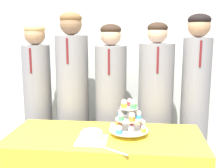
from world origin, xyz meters
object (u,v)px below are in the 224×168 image
Objects in this scene: cupcake_stand at (129,120)px; student_3 at (155,115)px; student_2 at (111,113)px; student_1 at (73,107)px; student_0 at (38,109)px; cake_knife at (105,147)px; round_cake at (92,135)px; student_4 at (194,109)px.

cupcake_stand is 0.18× the size of student_3.
student_1 is at bearing 180.00° from student_2.
cupcake_stand is at bearing -31.91° from student_0.
student_3 is at bearing 98.88° from cake_knife.
student_3 is (0.76, -0.00, -0.06)m from student_1.
round_cake is at bearing -150.09° from cupcake_stand.
student_3 is (0.36, 0.80, -0.01)m from cake_knife.
student_3 is at bearing 0.00° from student_2.
student_0 is at bearing 148.09° from cupcake_stand.
round_cake is 0.73× the size of cupcake_stand.
student_2 is at bearing 109.24° from cupcake_stand.
cupcake_stand is 1.05m from student_0.
cupcake_stand is 0.61m from student_3.
student_2 is (0.69, 0.00, -0.02)m from student_0.
student_2 is (0.05, 0.69, -0.05)m from round_cake.
round_cake is at bearing 168.50° from cake_knife.
cake_knife is at bearing -47.02° from student_0.
student_1 reaches higher than student_4.
student_1 is (-0.55, 0.55, -0.07)m from cupcake_stand.
student_1 is at bearing 134.84° from cupcake_stand.
student_1 reaches higher than student_3.
student_1 is 1.01× the size of student_4.
student_3 is 0.96× the size of student_4.
student_1 reaches higher than student_2.
cupcake_stand is 0.17× the size of student_4.
cupcake_stand is (0.15, 0.24, 0.12)m from cake_knife.
student_1 reaches higher than cake_knife.
cake_knife is 0.15× the size of student_3.
student_0 reaches higher than round_cake.
round_cake is 0.84m from student_3.
student_1 is at bearing 113.49° from round_cake.
cake_knife is 0.31m from cupcake_stand.
student_2 is (-0.05, 0.80, -0.01)m from cake_knife.
student_2 reaches higher than cupcake_stand.
student_1 reaches higher than cupcake_stand.
cake_knife is 1.07m from student_4.
student_1 is at bearing 150.17° from cake_knife.
round_cake is 0.76m from student_1.
student_0 is 1.45m from student_4.
round_cake is 0.12× the size of student_1.
student_1 is (-0.30, 0.69, 0.01)m from round_cake.
student_3 is at bearing 0.00° from student_0.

